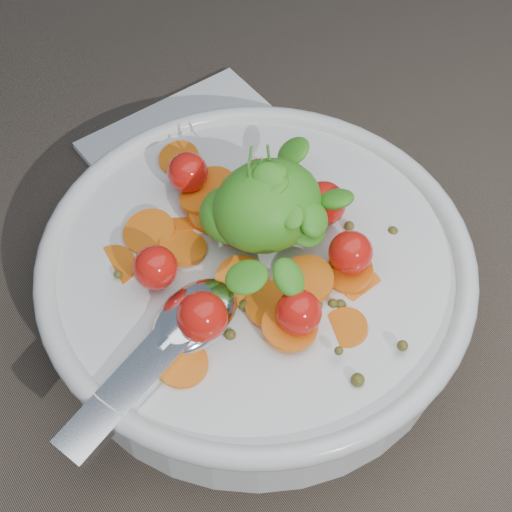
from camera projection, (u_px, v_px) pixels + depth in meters
ground at (280, 301)px, 0.60m from camera, size 6.00×6.00×0.00m
bowl at (255, 276)px, 0.57m from camera, size 0.34×0.31×0.13m
napkin at (200, 153)px, 0.70m from camera, size 0.18×0.16×0.01m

